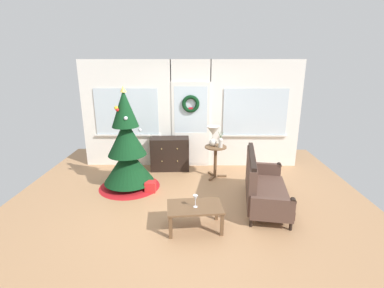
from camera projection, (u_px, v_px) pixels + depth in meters
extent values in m
plane|color=#AD7F56|center=(189.00, 206.00, 5.02)|extent=(6.76, 6.76, 0.00)
cube|color=white|center=(127.00, 115.00, 6.68)|extent=(2.15, 0.08, 2.55)
cube|color=white|center=(255.00, 115.00, 6.64)|extent=(2.15, 0.08, 2.55)
cube|color=white|center=(191.00, 71.00, 6.37)|extent=(0.94, 0.08, 0.50)
cube|color=silver|center=(191.00, 125.00, 6.70)|extent=(0.90, 0.05, 2.05)
cube|color=white|center=(191.00, 148.00, 6.84)|extent=(0.78, 0.02, 0.80)
cube|color=silver|center=(191.00, 110.00, 6.57)|extent=(0.78, 0.01, 1.10)
cube|color=silver|center=(127.00, 112.00, 6.61)|extent=(1.50, 0.01, 1.10)
cube|color=silver|center=(255.00, 112.00, 6.57)|extent=(1.50, 0.01, 1.10)
cube|color=silver|center=(128.00, 135.00, 6.76)|extent=(1.59, 0.06, 0.03)
cube|color=silver|center=(254.00, 136.00, 6.72)|extent=(1.59, 0.06, 0.03)
torus|color=black|center=(191.00, 104.00, 6.49)|extent=(0.41, 0.09, 0.41)
cube|color=red|center=(191.00, 110.00, 6.51)|extent=(0.10, 0.02, 0.10)
cylinder|color=#4C331E|center=(129.00, 182.00, 5.77)|extent=(0.10, 0.10, 0.21)
cone|color=red|center=(130.00, 184.00, 5.78)|extent=(1.24, 1.24, 0.10)
cone|color=#0F3819|center=(128.00, 165.00, 5.66)|extent=(1.01, 1.01, 0.72)
cone|color=#0F3819|center=(126.00, 137.00, 5.49)|extent=(0.76, 0.76, 0.72)
cone|color=#0F3819|center=(124.00, 108.00, 5.33)|extent=(0.52, 0.52, 0.72)
cone|color=#E0BC4C|center=(123.00, 89.00, 5.23)|extent=(0.12, 0.12, 0.12)
sphere|color=red|center=(117.00, 110.00, 5.20)|extent=(0.07, 0.07, 0.07)
sphere|color=gold|center=(123.00, 131.00, 5.73)|extent=(0.06, 0.06, 0.06)
sphere|color=silver|center=(140.00, 130.00, 5.50)|extent=(0.06, 0.06, 0.06)
sphere|color=#264CB2|center=(135.00, 158.00, 6.00)|extent=(0.06, 0.06, 0.06)
sphere|color=red|center=(116.00, 118.00, 5.49)|extent=(0.05, 0.05, 0.05)
sphere|color=gold|center=(116.00, 108.00, 5.20)|extent=(0.08, 0.08, 0.08)
sphere|color=silver|center=(126.00, 118.00, 5.20)|extent=(0.07, 0.07, 0.07)
cube|color=black|center=(170.00, 154.00, 6.63)|extent=(0.92, 0.47, 0.78)
sphere|color=tan|center=(162.00, 149.00, 6.36)|extent=(0.03, 0.03, 0.03)
sphere|color=tan|center=(177.00, 149.00, 6.37)|extent=(0.03, 0.03, 0.03)
sphere|color=tan|center=(162.00, 161.00, 6.45)|extent=(0.03, 0.03, 0.03)
sphere|color=tan|center=(177.00, 161.00, 6.46)|extent=(0.03, 0.03, 0.03)
cylinder|color=black|center=(291.00, 226.00, 4.28)|extent=(0.05, 0.05, 0.14)
cylinder|color=black|center=(278.00, 185.00, 5.71)|extent=(0.05, 0.05, 0.14)
cylinder|color=black|center=(251.00, 222.00, 4.37)|extent=(0.05, 0.05, 0.14)
cylinder|color=black|center=(248.00, 183.00, 5.80)|extent=(0.05, 0.05, 0.14)
cube|color=brown|center=(267.00, 194.00, 5.00)|extent=(0.92, 1.53, 0.14)
cube|color=brown|center=(251.00, 174.00, 4.94)|extent=(0.33, 1.45, 0.62)
cube|color=black|center=(252.00, 155.00, 4.84)|extent=(0.29, 1.41, 0.06)
cube|color=brown|center=(272.00, 210.00, 4.24)|extent=(0.67, 0.19, 0.38)
cylinder|color=black|center=(293.00, 201.00, 4.15)|extent=(0.10, 0.10, 0.09)
cube|color=brown|center=(264.00, 172.00, 5.69)|extent=(0.67, 0.19, 0.38)
cylinder|color=black|center=(279.00, 165.00, 5.60)|extent=(0.10, 0.10, 0.09)
cylinder|color=brown|center=(216.00, 147.00, 6.08)|extent=(0.48, 0.48, 0.02)
cylinder|color=brown|center=(215.00, 162.00, 6.19)|extent=(0.07, 0.07, 0.69)
cube|color=brown|center=(222.00, 176.00, 6.28)|extent=(0.20, 0.05, 0.04)
cube|color=brown|center=(211.00, 174.00, 6.41)|extent=(0.14, 0.20, 0.04)
cube|color=brown|center=(212.00, 178.00, 6.15)|extent=(0.14, 0.20, 0.04)
sphere|color=silver|center=(213.00, 142.00, 6.10)|extent=(0.16, 0.16, 0.16)
cylinder|color=silver|center=(213.00, 137.00, 6.06)|extent=(0.02, 0.02, 0.06)
cone|color=silver|center=(213.00, 131.00, 6.02)|extent=(0.28, 0.28, 0.20)
cylinder|color=beige|center=(221.00, 144.00, 6.00)|extent=(0.09, 0.09, 0.16)
sphere|color=beige|center=(221.00, 140.00, 5.98)|extent=(0.10, 0.10, 0.10)
cylinder|color=#4C7042|center=(220.00, 136.00, 5.95)|extent=(0.07, 0.01, 0.17)
cylinder|color=#4C7042|center=(221.00, 136.00, 5.95)|extent=(0.01, 0.01, 0.18)
cylinder|color=#4C7042|center=(222.00, 136.00, 5.95)|extent=(0.07, 0.01, 0.17)
cube|color=brown|center=(195.00, 207.00, 4.24)|extent=(0.89, 0.61, 0.03)
cube|color=brown|center=(171.00, 227.00, 4.05)|extent=(0.05, 0.05, 0.36)
cube|color=brown|center=(222.00, 225.00, 4.12)|extent=(0.05, 0.05, 0.36)
cube|color=brown|center=(170.00, 212.00, 4.47)|extent=(0.05, 0.05, 0.36)
cube|color=brown|center=(217.00, 210.00, 4.54)|extent=(0.05, 0.05, 0.36)
cylinder|color=silver|center=(195.00, 207.00, 4.21)|extent=(0.06, 0.06, 0.01)
cylinder|color=silver|center=(195.00, 204.00, 4.19)|extent=(0.01, 0.01, 0.10)
cone|color=silver|center=(195.00, 198.00, 4.17)|extent=(0.08, 0.08, 0.09)
cube|color=red|center=(150.00, 187.00, 5.54)|extent=(0.21, 0.19, 0.21)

